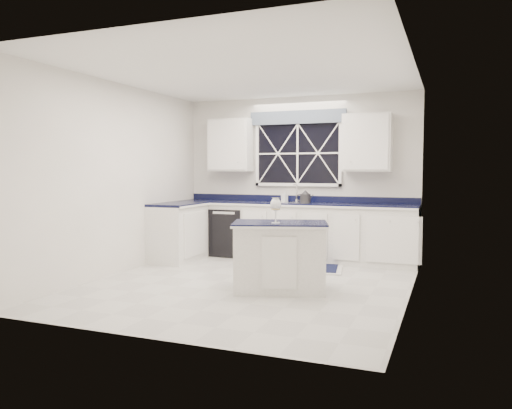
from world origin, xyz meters
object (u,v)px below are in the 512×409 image
at_px(wine_glass, 276,206).
at_px(soap_bottle, 284,196).
at_px(island, 280,256).
at_px(kettle, 305,197).
at_px(faucet, 296,192).
at_px(dishwasher, 232,231).

height_order(wine_glass, soap_bottle, wine_glass).
relative_size(island, kettle, 4.49).
bearing_deg(wine_glass, island, 85.39).
bearing_deg(faucet, dishwasher, -169.98).
xyz_separation_m(faucet, soap_bottle, (-0.20, -0.04, -0.06)).
height_order(dishwasher, faucet, faucet).
height_order(dishwasher, island, island).
bearing_deg(dishwasher, soap_bottle, 9.71).
xyz_separation_m(dishwasher, soap_bottle, (0.90, 0.15, 0.62)).
bearing_deg(island, wine_glass, -111.77).
bearing_deg(dishwasher, kettle, 1.79).
relative_size(island, wine_glass, 4.22).
height_order(kettle, soap_bottle, kettle).
xyz_separation_m(faucet, island, (0.49, -2.32, -0.67)).
relative_size(kettle, soap_bottle, 1.52).
bearing_deg(kettle, soap_bottle, 155.14).
xyz_separation_m(dishwasher, island, (1.59, -2.13, 0.01)).
height_order(island, wine_glass, wine_glass).
relative_size(faucet, kettle, 1.06).
bearing_deg(soap_bottle, kettle, -16.20).
distance_m(faucet, soap_bottle, 0.21).
xyz_separation_m(kettle, wine_glass, (0.29, -2.30, 0.02)).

